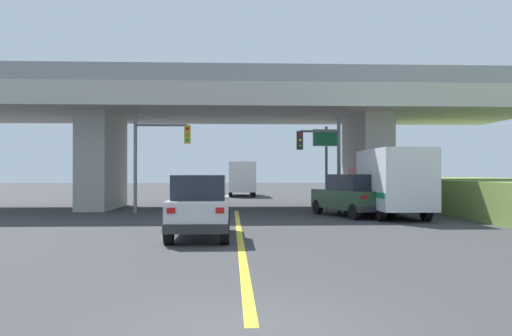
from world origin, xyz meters
TOP-DOWN VIEW (x-y plane):
  - ground at (0.00, 24.80)m, footprint 160.00×160.00m
  - overpass_bridge at (0.00, 24.80)m, footprint 34.59×10.42m
  - lane_divider_stripe at (0.00, 11.16)m, footprint 0.20×22.32m
  - suv_lead at (-1.28, 10.24)m, footprint 1.89×4.78m
  - suv_crossing at (5.52, 18.32)m, footprint 3.31×5.17m
  - box_truck at (7.21, 17.89)m, footprint 2.33×7.24m
  - traffic_signal_nearside at (4.53, 20.45)m, footprint 2.29×0.36m
  - traffic_signal_farside at (-4.30, 21.17)m, footprint 2.96×0.36m
  - highway_sign at (5.07, 22.81)m, footprint 1.56×0.17m
  - semi_truck_distant at (0.66, 41.17)m, footprint 2.33×7.10m

SIDE VIEW (x-z plane):
  - ground at x=0.00m, z-range 0.00..0.00m
  - lane_divider_stripe at x=0.00m, z-range 0.00..0.01m
  - suv_lead at x=-1.28m, z-range 0.00..2.02m
  - suv_crossing at x=5.52m, z-range 0.01..2.03m
  - semi_truck_distant at x=0.66m, z-range 0.09..3.12m
  - box_truck at x=7.21m, z-range 0.08..3.24m
  - traffic_signal_nearside at x=4.53m, z-range 0.58..5.63m
  - traffic_signal_farside at x=-4.30m, z-range 0.67..6.06m
  - highway_sign at x=5.07m, z-range 1.10..5.80m
  - overpass_bridge at x=0.00m, z-range 1.63..9.21m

